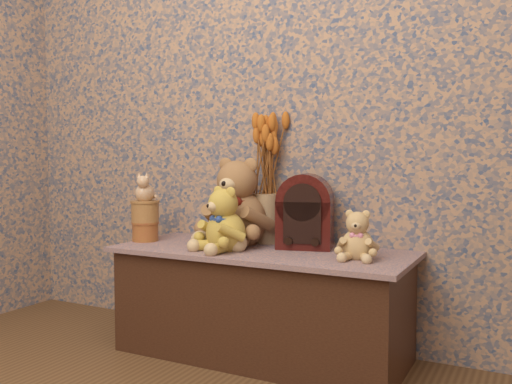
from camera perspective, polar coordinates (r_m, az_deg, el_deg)
display_shelf at (r=2.36m, az=0.57°, el=-11.26°), size 1.24×0.52×0.45m
teddy_large at (r=2.43m, az=-1.72°, el=-0.60°), size 0.34×0.40×0.41m
teddy_medium at (r=2.27m, az=-3.12°, el=-2.48°), size 0.31×0.33×0.28m
teddy_small at (r=2.12m, az=10.37°, el=-4.11°), size 0.18×0.21×0.20m
cathedral_radio at (r=2.33m, az=5.07°, el=-1.95°), size 0.26×0.21×0.31m
ceramic_vase at (r=2.48m, az=1.12°, el=-2.69°), size 0.16×0.16×0.22m
dried_stalks at (r=2.46m, az=1.13°, el=4.42°), size 0.27×0.27×0.40m
biscuit_tin_lower at (r=2.58m, az=-11.27°, el=-4.00°), size 0.12×0.12×0.08m
biscuit_tin_upper at (r=2.57m, az=-11.29°, el=-2.00°), size 0.14×0.14×0.10m
cat_figurine at (r=2.56m, az=-11.33°, el=0.53°), size 0.13×0.14×0.13m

